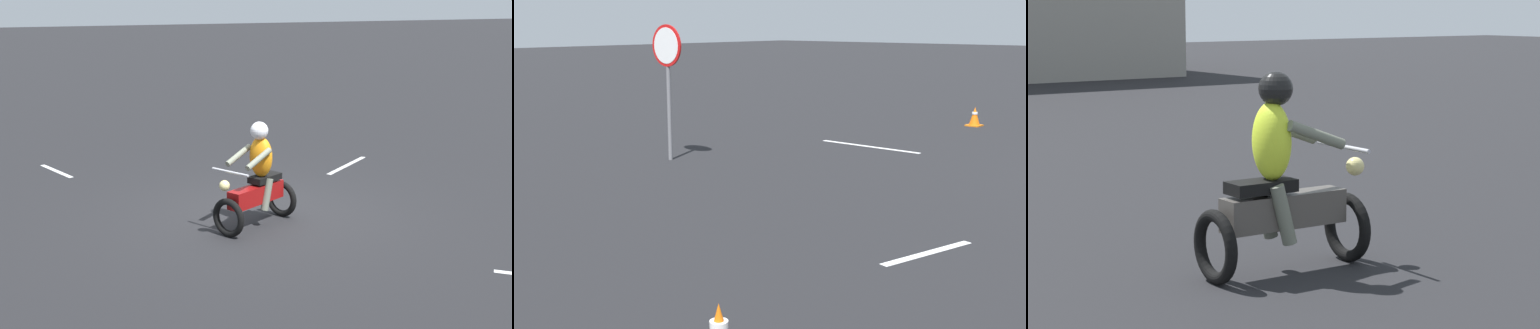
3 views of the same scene
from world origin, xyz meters
The scene contains 4 objects.
stop_sign centered at (8.19, 4.10, 1.63)m, with size 0.70×0.08×2.30m.
traffic_cone_mid_center centered at (6.06, -3.20, 0.21)m, with size 0.32×0.32×0.44m.
lane_stripe_e centered at (6.33, 0.71, 0.00)m, with size 0.10×2.17×0.01m, color silver.
lane_stripe_n centered at (2.32, 5.71, 0.00)m, with size 0.10×1.28×0.01m, color silver.
Camera 2 is at (-1.08, 12.04, 2.34)m, focal length 50.00 mm.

